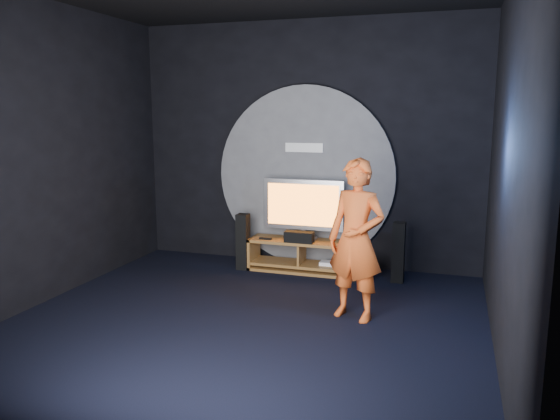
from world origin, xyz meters
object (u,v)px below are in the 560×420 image
(tower_speaker_left, at_px, (243,242))
(tower_speaker_right, at_px, (398,252))
(media_console, at_px, (302,258))
(tv, at_px, (303,207))
(subwoofer, at_px, (360,269))
(player, at_px, (356,240))

(tower_speaker_left, relative_size, tower_speaker_right, 1.00)
(media_console, bearing_deg, tv, 95.75)
(subwoofer, height_order, player, player)
(media_console, height_order, subwoofer, media_console)
(tower_speaker_left, xyz_separation_m, player, (1.85, -1.38, 0.47))
(tower_speaker_left, bearing_deg, tower_speaker_right, 1.76)
(subwoofer, bearing_deg, tv, 164.99)
(tv, relative_size, tower_speaker_left, 1.43)
(tower_speaker_left, distance_m, subwoofer, 1.69)
(tv, distance_m, tower_speaker_left, 1.00)
(subwoofer, bearing_deg, player, -82.76)
(media_console, bearing_deg, subwoofer, -10.79)
(tv, height_order, player, player)
(media_console, distance_m, tower_speaker_right, 1.35)
(tower_speaker_left, relative_size, subwoofer, 2.59)
(media_console, xyz_separation_m, player, (1.02, -1.53, 0.68))
(tower_speaker_right, bearing_deg, media_console, 176.41)
(tv, xyz_separation_m, subwoofer, (0.85, -0.23, -0.76))
(tower_speaker_left, bearing_deg, subwoofer, -0.35)
(player, bearing_deg, subwoofer, 114.28)
(tower_speaker_right, height_order, player, player)
(tower_speaker_right, bearing_deg, player, -102.36)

